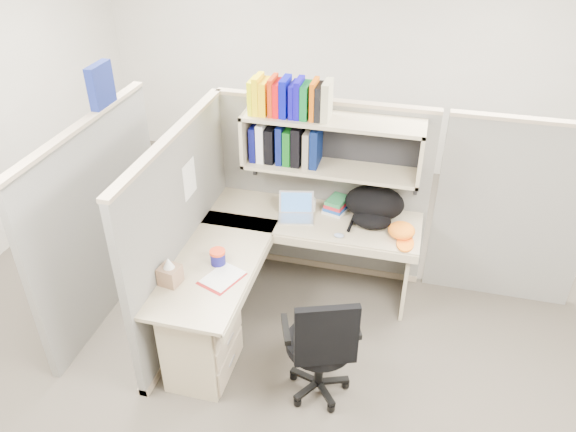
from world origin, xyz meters
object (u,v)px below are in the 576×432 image
(task_chair, at_px, (320,361))
(snack_canister, at_px, (218,257))
(desk, at_px, (234,305))
(laptop, at_px, (296,208))
(backpack, at_px, (374,207))

(task_chair, bearing_deg, snack_canister, 155.81)
(desk, distance_m, task_chair, 0.77)
(desk, relative_size, task_chair, 1.80)
(laptop, xyz_separation_m, snack_canister, (-0.41, -0.72, -0.04))
(desk, height_order, snack_canister, snack_canister)
(desk, xyz_separation_m, laptop, (0.27, 0.81, 0.39))
(desk, bearing_deg, snack_canister, 146.74)
(laptop, xyz_separation_m, backpack, (0.61, 0.11, 0.04))
(laptop, bearing_deg, snack_canister, -131.81)
(desk, xyz_separation_m, backpack, (0.88, 0.92, 0.43))
(backpack, bearing_deg, task_chair, -77.58)
(desk, relative_size, laptop, 6.13)
(task_chair, bearing_deg, laptop, 111.83)
(snack_canister, bearing_deg, laptop, 60.49)
(snack_canister, distance_m, task_chair, 1.03)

